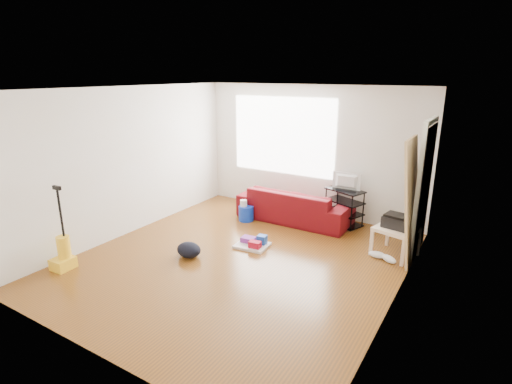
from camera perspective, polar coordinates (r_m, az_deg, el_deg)
The scene contains 13 objects.
room at distance 5.75m, azimuth -1.12°, elevation 2.04°, with size 4.51×5.01×2.51m.
sofa at distance 7.68m, azimuth 5.47°, elevation -4.00°, with size 2.12×0.83×0.62m, color #510B0A.
tv_stand at distance 7.49m, azimuth 12.47°, elevation -2.07°, with size 0.76×0.60×0.67m.
tv at distance 7.36m, azimuth 12.70°, elevation 1.47°, with size 0.52×0.07×0.30m, color black.
side_table at distance 6.45m, azimuth 19.39°, elevation -5.40°, with size 0.68×0.68×0.46m.
printer at distance 6.39m, azimuth 19.54°, elevation -3.96°, with size 0.44×0.37×0.21m.
bucket at distance 7.63m, azimuth -1.41°, elevation -4.06°, with size 0.29×0.29×0.29m, color #0D31B7.
toilet_paper at distance 7.56m, azimuth -1.77°, elevation -2.63°, with size 0.13×0.13×0.12m, color silver.
cleaning_tray at distance 6.51m, azimuth -0.38°, elevation -7.33°, with size 0.55×0.46×0.19m.
backpack at distance 6.28m, azimuth -9.52°, elevation -9.07°, with size 0.41×0.32×0.22m, color black.
sneakers at distance 6.36m, azimuth 17.68°, elevation -8.82°, with size 0.46×0.23×0.10m.
vacuum at distance 6.39m, azimuth -25.83°, elevation -7.93°, with size 0.27×0.31×1.22m.
door_panel at distance 6.50m, azimuth 20.45°, elevation -9.06°, with size 0.04×0.74×1.85m, color tan.
Camera 1 is at (3.06, -4.53, 2.71)m, focal length 28.00 mm.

